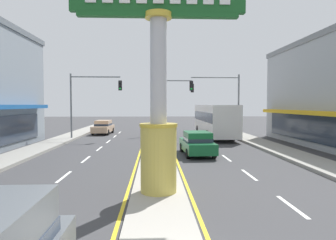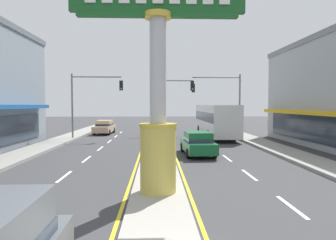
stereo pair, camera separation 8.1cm
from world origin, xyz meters
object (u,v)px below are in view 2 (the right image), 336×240
(traffic_light_median_far, at_px, (171,96))
(sedan_near_right_lane, at_px, (104,127))
(district_sign, at_px, (158,92))
(sedan_far_right_lane, at_px, (198,143))
(traffic_light_left_side, at_px, (91,95))
(bus_near_left_lane, at_px, (215,119))
(traffic_light_right_side, at_px, (222,95))

(traffic_light_median_far, height_order, sedan_near_right_lane, traffic_light_median_far)
(district_sign, height_order, sedan_far_right_lane, district_sign)
(traffic_light_left_side, bearing_deg, sedan_near_right_lane, 86.96)
(sedan_near_right_lane, distance_m, bus_near_left_lane, 12.48)
(traffic_light_left_side, height_order, sedan_far_right_lane, traffic_light_left_side)
(traffic_light_median_far, height_order, bus_near_left_lane, traffic_light_median_far)
(district_sign, distance_m, bus_near_left_lane, 20.47)
(district_sign, height_order, traffic_light_right_side, district_sign)
(district_sign, relative_size, traffic_light_median_far, 1.25)
(district_sign, xyz_separation_m, traffic_light_right_side, (6.21, 17.98, 0.52))
(traffic_light_right_side, xyz_separation_m, sedan_far_right_lane, (-3.58, -9.31, -3.46))
(district_sign, bearing_deg, bus_near_left_lane, 73.10)
(sedan_far_right_lane, height_order, bus_near_left_lane, bus_near_left_lane)
(traffic_light_right_side, bearing_deg, traffic_light_median_far, 140.79)
(district_sign, height_order, traffic_light_median_far, district_sign)
(traffic_light_left_side, relative_size, traffic_light_right_side, 1.00)
(traffic_light_right_side, xyz_separation_m, sedan_near_right_lane, (-12.14, 5.27, -3.46))
(district_sign, height_order, bus_near_left_lane, district_sign)
(district_sign, bearing_deg, sedan_far_right_lane, 73.13)
(traffic_light_left_side, relative_size, sedan_near_right_lane, 1.41)
(sedan_near_right_lane, bearing_deg, district_sign, -75.71)
(bus_near_left_lane, bearing_deg, sedan_far_right_lane, -106.93)
(traffic_light_median_far, height_order, sedan_far_right_lane, traffic_light_median_far)
(traffic_light_left_side, bearing_deg, traffic_light_right_side, 0.69)
(traffic_light_left_side, height_order, traffic_light_median_far, same)
(traffic_light_right_side, distance_m, bus_near_left_lane, 2.84)
(sedan_near_right_lane, bearing_deg, traffic_light_left_side, -93.04)
(district_sign, relative_size, sedan_near_right_lane, 1.76)
(traffic_light_right_side, relative_size, bus_near_left_lane, 0.55)
(traffic_light_left_side, xyz_separation_m, bus_near_left_lane, (12.14, 1.67, -2.38))
(traffic_light_right_side, bearing_deg, sedan_near_right_lane, 156.52)
(traffic_light_median_far, xyz_separation_m, sedan_far_right_lane, (1.15, -13.17, -3.41))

